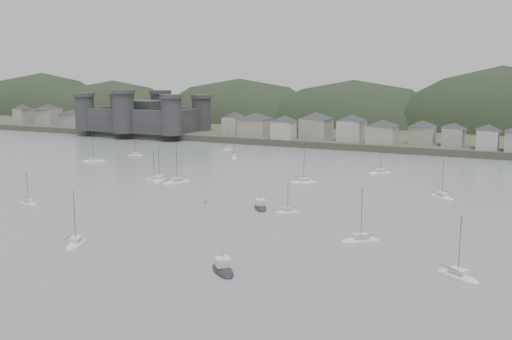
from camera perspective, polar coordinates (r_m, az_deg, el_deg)
The scene contains 10 objects.
ground at distance 102.32m, azimuth -19.38°, elevation -9.56°, with size 900.00×900.00×0.00m, color slate.
far_shore_land at distance 369.69m, azimuth 15.45°, elevation 4.35°, with size 900.00×250.00×3.00m, color #383D2D.
forested_ridge at distance 345.12m, azimuth 15.31°, elevation 1.87°, with size 851.55×103.94×102.57m.
castle at distance 312.23m, azimuth -11.24°, elevation 5.37°, with size 66.00×43.00×20.00m.
waterfront_town at distance 251.83m, azimuth 21.87°, elevation 3.39°, with size 451.48×28.46×12.92m.
sailboat_lead at distance 160.19m, azimuth 18.09°, elevation -2.61°, with size 8.24×6.91×11.26m.
moored_fleet at distance 164.20m, azimuth -2.95°, elevation -1.86°, with size 224.47×172.27×13.33m.
motor_launch_near at distance 96.88m, azimuth -3.33°, elevation -9.92°, with size 8.02×8.10×3.99m.
motor_launch_far at distance 140.32m, azimuth 0.45°, elevation -3.76°, with size 6.83×8.28×3.91m.
mooring_buoys at distance 158.68m, azimuth 0.40°, elevation -2.25°, with size 174.58×124.11×0.70m.
Camera 1 is at (70.61, -66.56, 32.46)m, focal length 39.98 mm.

